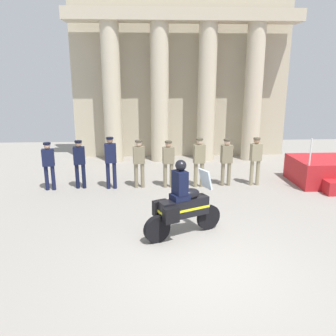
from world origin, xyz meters
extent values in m
plane|color=gray|center=(0.00, 0.00, 0.00)|extent=(28.00, 28.00, 0.00)
cube|color=#B6AB91|center=(0.38, 10.17, 3.64)|extent=(10.00, 0.30, 7.28)
cylinder|color=beige|center=(-2.74, 9.18, 2.97)|extent=(0.79, 0.79, 5.94)
cylinder|color=beige|center=(-0.66, 9.18, 2.97)|extent=(0.79, 0.79, 5.94)
cylinder|color=beige|center=(1.42, 9.18, 2.97)|extent=(0.79, 0.79, 5.94)
cylinder|color=beige|center=(3.51, 9.18, 2.97)|extent=(0.79, 0.79, 5.94)
cube|color=#BEB297|center=(0.38, 9.18, 6.19)|extent=(10.00, 0.99, 0.50)
cube|color=#B21E23|center=(5.24, 5.38, 0.45)|extent=(2.42, 1.95, 0.90)
cylinder|color=silver|center=(4.11, 4.48, 1.35)|extent=(0.05, 0.05, 0.90)
cylinder|color=#141938|center=(-4.63, 5.12, 0.42)|extent=(0.13, 0.13, 0.84)
cylinder|color=#141938|center=(-4.41, 5.12, 0.42)|extent=(0.13, 0.13, 0.84)
cube|color=#141938|center=(-4.52, 5.12, 1.13)|extent=(0.41, 0.27, 0.58)
sphere|color=tan|center=(-4.52, 5.12, 1.52)|extent=(0.21, 0.21, 0.21)
cylinder|color=black|center=(-4.52, 5.12, 1.60)|extent=(0.24, 0.24, 0.06)
cylinder|color=black|center=(-3.63, 5.25, 0.43)|extent=(0.13, 0.13, 0.85)
cylinder|color=black|center=(-3.41, 5.25, 0.43)|extent=(0.13, 0.13, 0.85)
cube|color=black|center=(-3.52, 5.25, 1.15)|extent=(0.41, 0.27, 0.60)
sphere|color=tan|center=(-3.52, 5.25, 1.56)|extent=(0.21, 0.21, 0.21)
cylinder|color=black|center=(-3.52, 5.25, 1.63)|extent=(0.24, 0.24, 0.06)
cylinder|color=#141938|center=(-2.57, 5.16, 0.46)|extent=(0.13, 0.13, 0.92)
cylinder|color=#141938|center=(-2.35, 5.16, 0.46)|extent=(0.13, 0.13, 0.92)
cube|color=#141938|center=(-2.46, 5.16, 1.24)|extent=(0.41, 0.27, 0.65)
sphere|color=#997056|center=(-2.46, 5.16, 1.68)|extent=(0.21, 0.21, 0.21)
cylinder|color=black|center=(-2.46, 5.16, 1.75)|extent=(0.24, 0.24, 0.06)
cylinder|color=#7A7056|center=(-1.62, 5.21, 0.43)|extent=(0.13, 0.13, 0.86)
cylinder|color=#7A7056|center=(-1.40, 5.21, 0.43)|extent=(0.13, 0.13, 0.86)
cube|color=#7A7056|center=(-1.51, 5.21, 1.15)|extent=(0.41, 0.27, 0.59)
sphere|color=beige|center=(-1.51, 5.21, 1.56)|extent=(0.21, 0.21, 0.21)
cylinder|color=#494334|center=(-1.51, 5.21, 1.63)|extent=(0.24, 0.24, 0.06)
cylinder|color=#7A7056|center=(-0.62, 5.18, 0.43)|extent=(0.13, 0.13, 0.85)
cylinder|color=#7A7056|center=(-0.40, 5.18, 0.43)|extent=(0.13, 0.13, 0.85)
cube|color=#7A7056|center=(-0.51, 5.18, 1.14)|extent=(0.41, 0.27, 0.57)
sphere|color=tan|center=(-0.51, 5.18, 1.53)|extent=(0.21, 0.21, 0.21)
cylinder|color=#494334|center=(-0.51, 5.18, 1.60)|extent=(0.24, 0.24, 0.06)
cylinder|color=#847A5B|center=(0.44, 5.17, 0.43)|extent=(0.13, 0.13, 0.86)
cylinder|color=#847A5B|center=(0.66, 5.17, 0.43)|extent=(0.13, 0.13, 0.86)
cube|color=#847A5B|center=(0.55, 5.17, 1.18)|extent=(0.41, 0.27, 0.64)
sphere|color=beige|center=(0.55, 5.17, 1.61)|extent=(0.21, 0.21, 0.21)
cylinder|color=#4F4937|center=(0.55, 5.17, 1.69)|extent=(0.24, 0.24, 0.06)
cylinder|color=#7A7056|center=(1.41, 5.27, 0.41)|extent=(0.13, 0.13, 0.83)
cylinder|color=#7A7056|center=(1.63, 5.27, 0.41)|extent=(0.13, 0.13, 0.83)
cube|color=#7A7056|center=(1.52, 5.27, 1.14)|extent=(0.41, 0.27, 0.62)
sphere|color=beige|center=(1.52, 5.27, 1.55)|extent=(0.21, 0.21, 0.21)
cylinder|color=#494334|center=(1.52, 5.27, 1.63)|extent=(0.24, 0.24, 0.06)
cylinder|color=gray|center=(2.44, 5.26, 0.45)|extent=(0.13, 0.13, 0.89)
cylinder|color=gray|center=(2.66, 5.26, 0.45)|extent=(0.13, 0.13, 0.89)
cube|color=gray|center=(2.55, 5.26, 1.19)|extent=(0.41, 0.27, 0.60)
sphere|color=tan|center=(2.55, 5.26, 1.59)|extent=(0.21, 0.21, 0.21)
cylinder|color=brown|center=(2.55, 5.26, 1.67)|extent=(0.24, 0.24, 0.06)
cylinder|color=black|center=(0.30, 1.74, 0.32)|extent=(0.62, 0.36, 0.64)
cylinder|color=black|center=(-1.01, 1.12, 0.32)|extent=(0.64, 0.40, 0.64)
cube|color=black|center=(-0.36, 1.43, 0.72)|extent=(1.26, 0.82, 0.44)
ellipsoid|color=black|center=(-0.22, 1.49, 1.04)|extent=(0.61, 0.51, 0.26)
cube|color=yellow|center=(-0.36, 1.43, 0.70)|extent=(1.28, 0.84, 0.06)
cube|color=silver|center=(0.19, 1.69, 1.34)|extent=(0.31, 0.43, 0.47)
cube|color=black|center=(-0.92, 1.45, 0.72)|extent=(0.40, 0.32, 0.36)
cube|color=black|center=(-0.70, 0.98, 0.72)|extent=(0.40, 0.32, 0.36)
cube|color=black|center=(-0.46, 1.38, 1.01)|extent=(0.51, 0.48, 0.14)
cube|color=black|center=(-0.46, 1.38, 1.36)|extent=(0.39, 0.44, 0.56)
sphere|color=black|center=(-0.45, 1.39, 1.77)|extent=(0.26, 0.26, 0.26)
camera|label=1|loc=(-1.17, -6.18, 3.75)|focal=36.70mm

